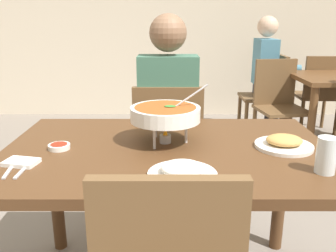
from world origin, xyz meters
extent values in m
cube|color=beige|center=(0.00, 3.47, 1.50)|extent=(10.00, 0.10, 3.00)
cube|color=#51331C|center=(0.00, 0.00, 0.74)|extent=(1.37, 0.90, 0.04)
cylinder|color=#51331C|center=(-0.63, 0.39, 0.36)|extent=(0.07, 0.07, 0.72)
cylinder|color=#51331C|center=(0.63, 0.39, 0.36)|extent=(0.07, 0.07, 0.72)
cube|color=brown|center=(0.00, 0.83, 0.43)|extent=(0.44, 0.44, 0.03)
cube|color=brown|center=(0.00, 0.63, 0.68)|extent=(0.42, 0.04, 0.45)
cylinder|color=brown|center=(0.19, 1.02, 0.21)|extent=(0.04, 0.04, 0.42)
cylinder|color=brown|center=(-0.19, 1.02, 0.21)|extent=(0.04, 0.04, 0.42)
cylinder|color=brown|center=(0.19, 0.64, 0.21)|extent=(0.04, 0.04, 0.42)
cylinder|color=brown|center=(-0.19, 0.64, 0.21)|extent=(0.04, 0.04, 0.42)
cylinder|color=#2D2D38|center=(0.10, 0.85, 0.23)|extent=(0.10, 0.10, 0.45)
cylinder|color=#2D2D38|center=(-0.10, 0.85, 0.23)|extent=(0.10, 0.10, 0.45)
cube|color=#2D2D38|center=(0.00, 0.81, 0.51)|extent=(0.32, 0.32, 0.12)
cube|color=#3D6B56|center=(0.00, 0.73, 0.82)|extent=(0.36, 0.20, 0.50)
sphere|color=#846047|center=(0.00, 0.73, 1.20)|extent=(0.22, 0.22, 0.22)
cylinder|color=#3D6B56|center=(0.16, 0.93, 0.77)|extent=(0.08, 0.28, 0.08)
cylinder|color=#3D6B56|center=(-0.16, 0.93, 0.77)|extent=(0.08, 0.28, 0.08)
cylinder|color=silver|center=(0.08, 0.06, 0.81)|extent=(0.01, 0.01, 0.10)
cylinder|color=silver|center=(-0.06, 0.14, 0.81)|extent=(0.01, 0.01, 0.10)
cylinder|color=silver|center=(-0.06, -0.01, 0.81)|extent=(0.01, 0.01, 0.10)
torus|color=silver|center=(-0.01, 0.06, 0.86)|extent=(0.21, 0.21, 0.01)
cylinder|color=#B2B2B7|center=(-0.01, 0.06, 0.78)|extent=(0.05, 0.05, 0.04)
cone|color=orange|center=(-0.01, 0.06, 0.81)|extent=(0.02, 0.02, 0.04)
cylinder|color=white|center=(-0.01, 0.06, 0.89)|extent=(0.30, 0.30, 0.06)
cylinder|color=#994C1E|center=(-0.01, 0.06, 0.91)|extent=(0.26, 0.26, 0.01)
ellipsoid|color=#388433|center=(0.01, 0.06, 0.92)|extent=(0.05, 0.03, 0.01)
cylinder|color=silver|center=(0.08, 0.08, 0.95)|extent=(0.18, 0.01, 0.13)
cylinder|color=white|center=(0.05, -0.29, 0.77)|extent=(0.24, 0.24, 0.01)
ellipsoid|color=white|center=(0.05, -0.29, 0.79)|extent=(0.15, 0.13, 0.04)
cylinder|color=white|center=(0.49, 0.00, 0.77)|extent=(0.24, 0.24, 0.01)
ellipsoid|color=tan|center=(0.49, 0.00, 0.79)|extent=(0.15, 0.13, 0.04)
cylinder|color=white|center=(-0.45, -0.02, 0.77)|extent=(0.09, 0.09, 0.02)
cylinder|color=maroon|center=(-0.45, -0.02, 0.78)|extent=(0.07, 0.07, 0.01)
cube|color=white|center=(-0.55, -0.18, 0.77)|extent=(0.13, 0.10, 0.02)
cube|color=silver|center=(-0.57, -0.23, 0.76)|extent=(0.03, 0.17, 0.01)
cube|color=silver|center=(-0.52, -0.23, 0.76)|extent=(0.01, 0.17, 0.01)
cylinder|color=silver|center=(0.55, -0.26, 0.82)|extent=(0.07, 0.07, 0.13)
cylinder|color=#4C331E|center=(0.55, -0.26, 0.80)|extent=(0.06, 0.06, 0.08)
cylinder|color=brown|center=(1.27, 1.64, 0.36)|extent=(0.07, 0.07, 0.72)
cylinder|color=brown|center=(1.27, 2.32, 0.36)|extent=(0.07, 0.07, 0.72)
cube|color=brown|center=(1.04, 2.52, 0.43)|extent=(0.44, 0.44, 0.03)
cube|color=brown|center=(1.24, 2.52, 0.68)|extent=(0.04, 0.42, 0.45)
cylinder|color=brown|center=(0.85, 2.71, 0.21)|extent=(0.04, 0.04, 0.42)
cylinder|color=brown|center=(0.85, 2.33, 0.21)|extent=(0.04, 0.04, 0.42)
cylinder|color=brown|center=(1.23, 2.71, 0.21)|extent=(0.04, 0.04, 0.42)
cylinder|color=brown|center=(1.23, 2.33, 0.21)|extent=(0.04, 0.04, 0.42)
cube|color=brown|center=(1.10, 1.93, 0.43)|extent=(0.50, 0.50, 0.03)
cube|color=brown|center=(1.07, 2.13, 0.68)|extent=(0.42, 0.10, 0.45)
cylinder|color=brown|center=(0.94, 1.72, 0.21)|extent=(0.04, 0.04, 0.42)
cylinder|color=brown|center=(1.31, 1.77, 0.21)|extent=(0.04, 0.04, 0.42)
cylinder|color=brown|center=(0.88, 2.09, 0.21)|extent=(0.04, 0.04, 0.42)
cylinder|color=brown|center=(1.26, 2.15, 0.21)|extent=(0.04, 0.04, 0.42)
cube|color=brown|center=(1.68, 2.60, 0.43)|extent=(0.45, 0.45, 0.03)
cube|color=brown|center=(1.67, 2.40, 0.68)|extent=(0.42, 0.05, 0.45)
cylinder|color=brown|center=(1.88, 2.79, 0.21)|extent=(0.04, 0.04, 0.42)
cylinder|color=brown|center=(1.50, 2.80, 0.21)|extent=(0.04, 0.04, 0.42)
cylinder|color=brown|center=(1.86, 2.41, 0.21)|extent=(0.04, 0.04, 0.42)
cylinder|color=brown|center=(1.48, 2.42, 0.21)|extent=(0.04, 0.04, 0.42)
cylinder|color=#2D2D38|center=(1.19, 2.47, 0.23)|extent=(0.10, 0.10, 0.45)
cylinder|color=#2D2D38|center=(1.19, 2.67, 0.23)|extent=(0.10, 0.10, 0.45)
cube|color=#2D2D38|center=(1.15, 2.57, 0.51)|extent=(0.32, 0.32, 0.12)
cube|color=teal|center=(1.07, 2.57, 0.82)|extent=(0.20, 0.36, 0.50)
sphere|color=beige|center=(1.07, 2.57, 1.20)|extent=(0.22, 0.22, 0.22)
cylinder|color=teal|center=(1.27, 2.41, 0.77)|extent=(0.28, 0.08, 0.08)
cylinder|color=teal|center=(1.27, 2.73, 0.77)|extent=(0.28, 0.08, 0.08)
camera|label=1|loc=(0.00, -1.42, 1.28)|focal=38.41mm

